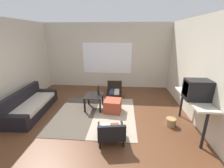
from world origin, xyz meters
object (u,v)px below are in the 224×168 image
crt_television (198,90)px  glass_bottle (98,90)px  armchair_striped_foreground (111,132)px  ottoman_orange (113,106)px  couch (31,106)px  armchair_by_window (114,90)px  coffee_table (94,98)px  wicker_basket (171,122)px  console_shelf (193,101)px  clay_vase (188,86)px

crt_television → glass_bottle: (-2.41, 1.13, -0.52)m
armchair_striped_foreground → ottoman_orange: (-0.07, 1.37, -0.06)m
crt_television → couch: bearing=171.8°
armchair_by_window → ottoman_orange: (0.03, -1.25, -0.04)m
glass_bottle → crt_television: bearing=-25.1°
couch → armchair_by_window: couch is taller
glass_bottle → couch: bearing=-166.0°
couch → coffee_table: bearing=12.0°
coffee_table → wicker_basket: bearing=-19.8°
couch → ottoman_orange: bearing=5.6°
coffee_table → glass_bottle: bearing=37.5°
coffee_table → console_shelf: 2.74m
clay_vase → crt_television: bearing=-90.4°
glass_bottle → armchair_striped_foreground: bearing=-71.8°
armchair_by_window → ottoman_orange: size_ratio=1.20×
crt_television → wicker_basket: crt_television is taller
crt_television → clay_vase: crt_television is taller
glass_bottle → wicker_basket: (2.02, -0.87, -0.48)m
coffee_table → console_shelf: (2.55, -0.91, 0.40)m
couch → armchair_by_window: size_ratio=3.48×
armchair_by_window → crt_television: (1.98, -2.12, 0.86)m
wicker_basket → coffee_table: bearing=160.2°
ottoman_orange → clay_vase: (1.95, -0.36, 0.80)m
coffee_table → clay_vase: size_ratio=1.90×
console_shelf → wicker_basket: console_shelf is taller
coffee_table → armchair_by_window: size_ratio=1.05×
coffee_table → console_shelf: console_shelf is taller
ottoman_orange → wicker_basket: size_ratio=1.95×
clay_vase → glass_bottle: (-2.42, 0.61, -0.41)m
ottoman_orange → console_shelf: (1.95, -0.76, 0.57)m
console_shelf → armchair_striped_foreground: bearing=-161.9°
armchair_by_window → armchair_striped_foreground: armchair_by_window is taller
armchair_by_window → armchair_striped_foreground: (0.10, -2.62, 0.02)m
coffee_table → armchair_by_window: (0.57, 1.10, -0.13)m
armchair_striped_foreground → console_shelf: console_shelf is taller
clay_vase → wicker_basket: bearing=-146.7°
armchair_by_window → crt_television: size_ratio=1.03×
crt_television → glass_bottle: 2.71m
console_shelf → crt_television: 0.35m
armchair_by_window → clay_vase: clay_vase is taller
console_shelf → couch: bearing=173.3°
armchair_by_window → glass_bottle: bearing=-113.8°
couch → coffee_table: couch is taller
coffee_table → clay_vase: bearing=-11.3°
console_shelf → clay_vase: size_ratio=4.42×
ottoman_orange → crt_television: crt_television is taller
glass_bottle → coffee_table: bearing=-142.5°
armchair_by_window → glass_bottle: (-0.44, -1.00, 0.35)m
couch → crt_television: 4.52m
clay_vase → wicker_basket: clay_vase is taller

